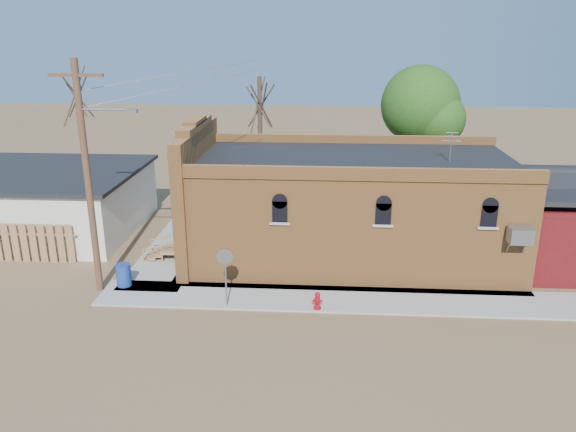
# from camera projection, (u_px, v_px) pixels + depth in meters

# --- Properties ---
(ground) EXTENTS (120.00, 120.00, 0.00)m
(ground) POSITION_uv_depth(u_px,v_px,m) (303.00, 310.00, 20.91)
(ground) COLOR brown
(ground) RESTS_ON ground
(sidewalk_south) EXTENTS (19.00, 2.20, 0.08)m
(sidewalk_south) POSITION_uv_depth(u_px,v_px,m) (342.00, 299.00, 21.65)
(sidewalk_south) COLOR #9E9991
(sidewalk_south) RESTS_ON ground
(sidewalk_west) EXTENTS (2.60, 10.00, 0.08)m
(sidewalk_west) POSITION_uv_depth(u_px,v_px,m) (177.00, 246.00, 26.97)
(sidewalk_west) COLOR #9E9991
(sidewalk_west) RESTS_ON ground
(brick_bar) EXTENTS (16.40, 7.97, 6.30)m
(brick_bar) POSITION_uv_depth(u_px,v_px,m) (345.00, 207.00, 25.27)
(brick_bar) COLOR #B57137
(brick_bar) RESTS_ON ground
(red_shed) EXTENTS (5.40, 6.40, 4.30)m
(red_shed) POSITION_uv_depth(u_px,v_px,m) (569.00, 213.00, 24.68)
(red_shed) COLOR #550E10
(red_shed) RESTS_ON ground
(wood_fence) EXTENTS (5.20, 0.10, 1.80)m
(wood_fence) POSITION_uv_depth(u_px,v_px,m) (20.00, 243.00, 25.02)
(wood_fence) COLOR #8D5E3F
(wood_fence) RESTS_ON ground
(utility_pole) EXTENTS (3.12, 0.26, 9.00)m
(utility_pole) POSITION_uv_depth(u_px,v_px,m) (89.00, 174.00, 21.05)
(utility_pole) COLOR #4A2E1D
(utility_pole) RESTS_ON ground
(tree_bare_near) EXTENTS (2.80, 2.80, 7.65)m
(tree_bare_near) POSITION_uv_depth(u_px,v_px,m) (260.00, 104.00, 31.53)
(tree_bare_near) COLOR #4D3A2C
(tree_bare_near) RESTS_ON ground
(tree_bare_far) EXTENTS (2.80, 2.80, 8.16)m
(tree_bare_far) POSITION_uv_depth(u_px,v_px,m) (76.00, 94.00, 33.04)
(tree_bare_far) COLOR #4D3A2C
(tree_bare_far) RESTS_ON ground
(tree_leafy) EXTENTS (4.40, 4.40, 8.15)m
(tree_leafy) POSITION_uv_depth(u_px,v_px,m) (420.00, 105.00, 31.45)
(tree_leafy) COLOR #4D3A2C
(tree_leafy) RESTS_ON ground
(fire_hydrant) EXTENTS (0.39, 0.39, 0.67)m
(fire_hydrant) POSITION_uv_depth(u_px,v_px,m) (317.00, 301.00, 20.74)
(fire_hydrant) COLOR #A70916
(fire_hydrant) RESTS_ON sidewalk_south
(stop_sign) EXTENTS (0.63, 0.18, 2.32)m
(stop_sign) POSITION_uv_depth(u_px,v_px,m) (225.00, 262.00, 20.50)
(stop_sign) COLOR gray
(stop_sign) RESTS_ON sidewalk_south
(trash_barrel) EXTENTS (0.76, 0.76, 0.91)m
(trash_barrel) POSITION_uv_depth(u_px,v_px,m) (124.00, 275.00, 22.62)
(trash_barrel) COLOR navy
(trash_barrel) RESTS_ON sidewalk_west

